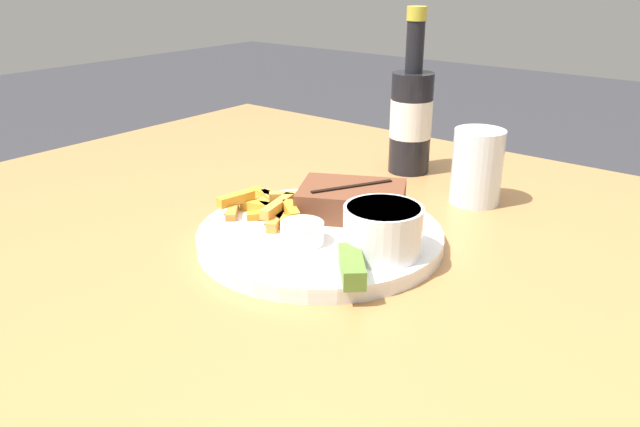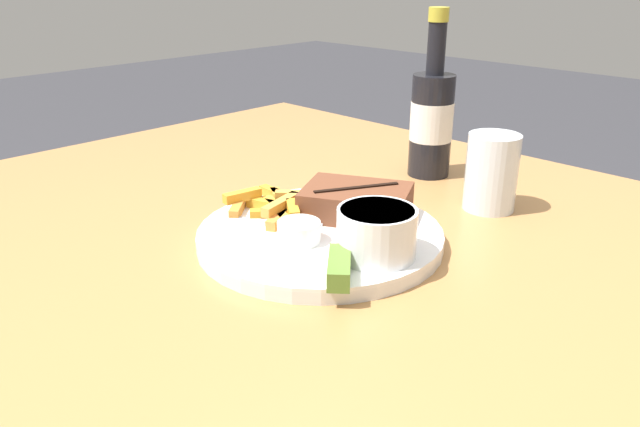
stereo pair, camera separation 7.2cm
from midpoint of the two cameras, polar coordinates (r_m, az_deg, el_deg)
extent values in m
cube|color=#A87542|center=(0.74, -2.78, -4.22)|extent=(1.22, 1.00, 0.04)
cylinder|color=#A87542|center=(1.53, -7.33, -5.47)|extent=(0.06, 0.06, 0.72)
cylinder|color=white|center=(0.73, -2.82, -2.32)|extent=(0.29, 0.29, 0.01)
cylinder|color=white|center=(0.72, -2.83, -1.67)|extent=(0.29, 0.29, 0.00)
cube|color=brown|center=(0.76, -0.03, 1.24)|extent=(0.15, 0.14, 0.03)
cube|color=black|center=(0.76, -0.03, 2.53)|extent=(0.06, 0.10, 0.00)
cube|color=gold|center=(0.75, -6.41, -0.23)|extent=(0.06, 0.07, 0.01)
cube|color=orange|center=(0.81, -6.84, 1.35)|extent=(0.08, 0.02, 0.01)
cube|color=gold|center=(0.76, -4.46, -0.01)|extent=(0.06, 0.05, 0.01)
cube|color=orange|center=(0.74, -6.67, -0.56)|extent=(0.04, 0.06, 0.01)
cube|color=gold|center=(0.73, -5.45, 0.18)|extent=(0.04, 0.04, 0.01)
cube|color=gold|center=(0.79, -5.19, 0.99)|extent=(0.04, 0.05, 0.01)
cube|color=#C98C3B|center=(0.75, -6.63, 0.62)|extent=(0.03, 0.07, 0.01)
cube|color=gold|center=(0.77, -7.76, 0.38)|extent=(0.07, 0.03, 0.01)
cube|color=gold|center=(0.77, -7.56, 0.26)|extent=(0.06, 0.03, 0.01)
cube|color=gold|center=(0.78, -5.35, 1.48)|extent=(0.05, 0.04, 0.01)
cube|color=#C67B3C|center=(0.78, -4.04, 0.85)|extent=(0.06, 0.06, 0.01)
cube|color=#C47C30|center=(0.77, -10.66, 0.14)|extent=(0.04, 0.05, 0.01)
cube|color=#C68A31|center=(0.79, -6.78, 0.88)|extent=(0.08, 0.05, 0.01)
cube|color=#BD8E3C|center=(0.79, -4.75, 0.98)|extent=(0.01, 0.07, 0.01)
cube|color=gold|center=(0.73, -6.11, -0.92)|extent=(0.06, 0.04, 0.01)
cube|color=gold|center=(0.78, -10.30, 1.29)|extent=(0.02, 0.05, 0.01)
cylinder|color=white|center=(0.66, 2.67, -1.60)|extent=(0.08, 0.08, 0.05)
cylinder|color=beige|center=(0.65, 2.70, 0.04)|extent=(0.08, 0.08, 0.01)
cylinder|color=silver|center=(0.69, -4.62, -1.82)|extent=(0.05, 0.05, 0.02)
cylinder|color=black|center=(0.68, -4.64, -1.14)|extent=(0.04, 0.04, 0.01)
cube|color=#567A2D|center=(0.62, -0.41, -4.92)|extent=(0.06, 0.07, 0.02)
cube|color=#B7B7BC|center=(0.74, -9.33, -1.00)|extent=(0.09, 0.06, 0.00)
cube|color=#B7B7BC|center=(0.72, -4.28, -1.45)|extent=(0.03, 0.02, 0.00)
cube|color=#B7B7BC|center=(0.73, -4.20, -1.31)|extent=(0.03, 0.02, 0.00)
cube|color=#B7B7BC|center=(0.73, -4.13, -1.17)|extent=(0.03, 0.02, 0.00)
cylinder|color=black|center=(0.97, 6.20, 8.18)|extent=(0.06, 0.06, 0.15)
cylinder|color=silver|center=(0.97, 6.21, 8.62)|extent=(0.06, 0.06, 0.06)
cylinder|color=black|center=(0.95, 6.49, 14.87)|extent=(0.03, 0.03, 0.07)
cylinder|color=gold|center=(0.94, 6.61, 17.71)|extent=(0.03, 0.03, 0.02)
cylinder|color=silver|center=(0.86, 11.87, 4.17)|extent=(0.07, 0.07, 0.10)
camera|label=1|loc=(0.04, -92.86, -1.16)|focal=35.00mm
camera|label=2|loc=(0.04, 87.14, 1.16)|focal=35.00mm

